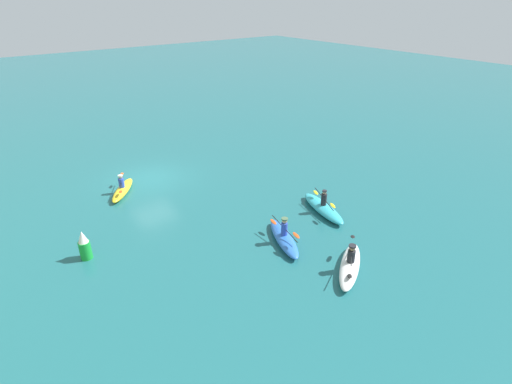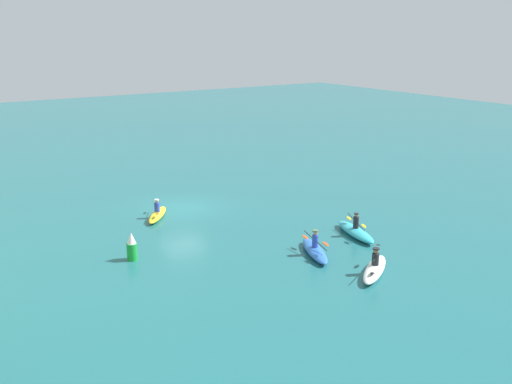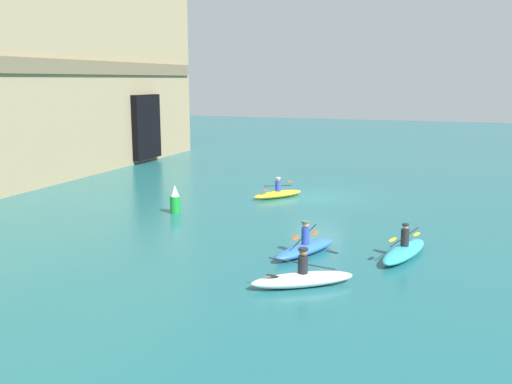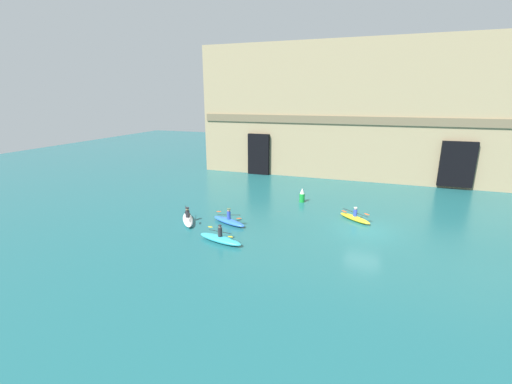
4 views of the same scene
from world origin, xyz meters
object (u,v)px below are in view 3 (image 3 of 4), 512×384
Objects in this scene: kayak_blue at (305,248)px; marker_buoy at (175,200)px; kayak_yellow at (278,194)px; kayak_white at (303,278)px; kayak_cyan at (404,251)px.

kayak_blue is 2.47× the size of marker_buoy.
kayak_white is at bearing 59.14° from kayak_yellow.
kayak_blue reaches higher than kayak_cyan.
kayak_yellow is 11.00m from kayak_cyan.
kayak_blue is (-0.85, 3.35, -0.00)m from kayak_cyan.
kayak_blue reaches higher than kayak_white.
marker_buoy reaches higher than kayak_yellow.
marker_buoy is (-4.96, 3.43, 0.38)m from kayak_yellow.
kayak_cyan is 3.46m from kayak_blue.
marker_buoy reaches higher than kayak_cyan.
kayak_blue is 8.46m from marker_buoy.
kayak_white is 1.13× the size of kayak_yellow.
kayak_yellow is at bearing -34.65° from marker_buoy.
marker_buoy reaches higher than kayak_blue.
kayak_cyan reaches higher than kayak_white.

